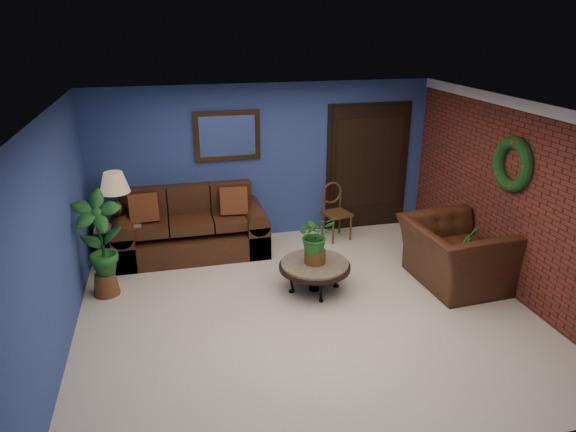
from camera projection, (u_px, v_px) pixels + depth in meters
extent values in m
plane|color=beige|center=(306.00, 310.00, 6.42)|extent=(5.50, 5.50, 0.00)
cube|color=navy|center=(265.00, 162.00, 8.24)|extent=(5.50, 0.04, 2.50)
cube|color=navy|center=(54.00, 239.00, 5.37)|extent=(0.04, 5.00, 2.50)
cube|color=maroon|center=(513.00, 199.00, 6.57)|extent=(0.04, 5.00, 2.50)
cube|color=white|center=(309.00, 109.00, 5.52)|extent=(5.50, 5.00, 0.02)
cube|color=white|center=(527.00, 106.00, 6.14)|extent=(0.03, 5.00, 0.14)
cube|color=#462A13|center=(227.00, 136.00, 7.90)|extent=(1.02, 0.06, 0.77)
cube|color=black|center=(367.00, 168.00, 8.67)|extent=(1.44, 0.06, 2.18)
torus|color=black|center=(512.00, 164.00, 6.44)|extent=(0.16, 0.72, 0.72)
cube|color=#412012|center=(192.00, 243.00, 7.89)|extent=(2.28, 0.99, 0.37)
cube|color=#412012|center=(189.00, 214.00, 8.09)|extent=(1.95, 0.27, 0.93)
cube|color=#412012|center=(146.00, 227.00, 7.57)|extent=(0.63, 0.67, 0.15)
cube|color=#412012|center=(191.00, 223.00, 7.71)|extent=(0.63, 0.67, 0.15)
cube|color=#412012|center=(234.00, 219.00, 7.85)|extent=(0.63, 0.67, 0.15)
cube|color=#412012|center=(126.00, 244.00, 7.65)|extent=(0.33, 0.99, 0.52)
cube|color=#412012|center=(255.00, 232.00, 8.08)|extent=(0.33, 0.99, 0.52)
cube|color=brown|center=(144.00, 208.00, 7.50)|extent=(0.42, 0.12, 0.42)
cube|color=brown|center=(234.00, 201.00, 7.79)|extent=(0.42, 0.12, 0.42)
cylinder|color=#554F4A|center=(315.00, 264.00, 6.76)|extent=(0.90, 0.90, 0.05)
cylinder|color=black|center=(315.00, 267.00, 6.78)|extent=(0.95, 0.95, 0.05)
cylinder|color=black|center=(314.00, 278.00, 6.84)|extent=(0.14, 0.14, 0.36)
cube|color=#554F4A|center=(119.00, 222.00, 7.56)|extent=(0.65, 0.65, 0.05)
cube|color=black|center=(119.00, 225.00, 7.58)|extent=(0.68, 0.68, 0.04)
cube|color=black|center=(123.00, 252.00, 7.74)|extent=(0.58, 0.58, 0.03)
cylinder|color=black|center=(101.00, 250.00, 7.37)|extent=(0.03, 0.03, 0.60)
cylinder|color=black|center=(140.00, 247.00, 7.48)|extent=(0.03, 0.03, 0.60)
cylinder|color=black|center=(104.00, 236.00, 7.86)|extent=(0.03, 0.03, 0.60)
cylinder|color=black|center=(141.00, 232.00, 7.98)|extent=(0.03, 0.03, 0.60)
cylinder|color=#462A13|center=(119.00, 219.00, 7.54)|extent=(0.26, 0.26, 0.05)
sphere|color=#462A13|center=(118.00, 211.00, 7.50)|extent=(0.24, 0.24, 0.24)
cylinder|color=#462A13|center=(116.00, 198.00, 7.43)|extent=(0.03, 0.03, 0.30)
cone|color=tan|center=(114.00, 184.00, 7.35)|extent=(0.43, 0.43, 0.30)
cube|color=#573719|center=(337.00, 214.00, 8.36)|extent=(0.48, 0.48, 0.04)
torus|color=#573719|center=(332.00, 193.00, 8.40)|extent=(0.37, 0.12, 0.37)
cylinder|color=#573719|center=(333.00, 232.00, 8.23)|extent=(0.03, 0.03, 0.42)
cylinder|color=#573719|center=(351.00, 228.00, 8.38)|extent=(0.03, 0.03, 0.42)
cylinder|color=#573719|center=(322.00, 225.00, 8.51)|extent=(0.03, 0.03, 0.42)
cylinder|color=#573719|center=(340.00, 222.00, 8.66)|extent=(0.03, 0.03, 0.42)
imported|color=#412012|center=(454.00, 254.00, 6.95)|extent=(1.23, 1.39, 0.86)
cylinder|color=brown|center=(315.00, 256.00, 6.72)|extent=(0.28, 0.28, 0.18)
imported|color=#184A17|center=(315.00, 235.00, 6.61)|extent=(0.53, 0.48, 0.54)
cylinder|color=brown|center=(461.00, 271.00, 7.18)|extent=(0.26, 0.26, 0.20)
imported|color=#184A17|center=(465.00, 248.00, 7.05)|extent=(0.40, 0.35, 0.63)
cylinder|color=brown|center=(106.00, 284.00, 6.75)|extent=(0.34, 0.34, 0.30)
imported|color=#184A17|center=(99.00, 236.00, 6.50)|extent=(0.64, 0.46, 1.16)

